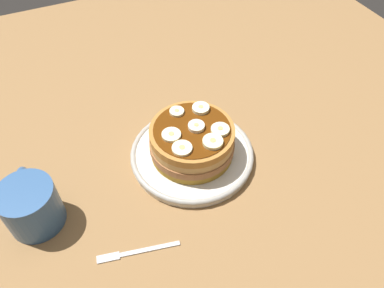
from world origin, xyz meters
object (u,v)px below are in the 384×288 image
at_px(banana_slice_1, 177,112).
at_px(banana_slice_6, 182,148).
at_px(fork, 133,252).
at_px(plate, 192,154).
at_px(banana_slice_2, 220,130).
at_px(pancake_stack, 192,141).
at_px(banana_slice_4, 170,133).
at_px(banana_slice_5, 213,142).
at_px(banana_slice_3, 201,108).
at_px(banana_slice_0, 197,128).
at_px(coffee_mug, 31,204).

distance_m(banana_slice_1, banana_slice_6, 0.09).
distance_m(banana_slice_6, fork, 0.18).
bearing_deg(banana_slice_1, plate, -171.20).
bearing_deg(banana_slice_2, pancake_stack, 60.42).
distance_m(pancake_stack, fork, 0.22).
bearing_deg(banana_slice_2, fork, 119.01).
relative_size(banana_slice_2, banana_slice_4, 0.98).
distance_m(banana_slice_4, banana_slice_5, 0.08).
xyz_separation_m(banana_slice_3, banana_slice_5, (-0.08, 0.02, -0.00)).
relative_size(banana_slice_1, fork, 0.21).
bearing_deg(banana_slice_3, fork, 131.73).
xyz_separation_m(banana_slice_0, banana_slice_3, (0.04, -0.03, -0.00)).
distance_m(banana_slice_4, coffee_mug, 0.25).
bearing_deg(banana_slice_1, banana_slice_3, -104.45).
bearing_deg(coffee_mug, banana_slice_3, -80.77).
distance_m(pancake_stack, banana_slice_2, 0.06).
xyz_separation_m(banana_slice_1, banana_slice_3, (-0.01, -0.04, 0.00)).
relative_size(pancake_stack, banana_slice_3, 5.03).
bearing_deg(plate, banana_slice_5, -157.68).
xyz_separation_m(banana_slice_2, fork, (-0.11, 0.21, -0.08)).
bearing_deg(plate, banana_slice_1, 8.80).
height_order(banana_slice_4, banana_slice_6, same).
relative_size(plate, banana_slice_6, 6.70).
height_order(pancake_stack, banana_slice_6, banana_slice_6).
bearing_deg(banana_slice_5, banana_slice_4, 49.44).
bearing_deg(banana_slice_4, banana_slice_6, -173.53).
height_order(pancake_stack, coffee_mug, coffee_mug).
height_order(banana_slice_0, banana_slice_2, banana_slice_0).
bearing_deg(banana_slice_3, banana_slice_1, 75.55).
distance_m(banana_slice_5, coffee_mug, 0.31).
bearing_deg(banana_slice_0, pancake_stack, 70.65).
relative_size(banana_slice_2, banana_slice_5, 0.93).
bearing_deg(banana_slice_0, banana_slice_4, 80.88).
height_order(banana_slice_4, coffee_mug, banana_slice_4).
relative_size(coffee_mug, fork, 0.95).
xyz_separation_m(banana_slice_1, fork, (-0.19, 0.16, -0.08)).
relative_size(plate, banana_slice_0, 7.88).
bearing_deg(plate, banana_slice_4, 83.30).
distance_m(coffee_mug, fork, 0.18).
distance_m(pancake_stack, banana_slice_6, 0.06).
bearing_deg(banana_slice_2, banana_slice_3, 6.72).
bearing_deg(coffee_mug, banana_slice_5, -95.73).
height_order(banana_slice_2, banana_slice_6, banana_slice_2).
xyz_separation_m(banana_slice_3, banana_slice_6, (-0.07, 0.07, -0.00)).
distance_m(banana_slice_3, banana_slice_5, 0.08).
bearing_deg(banana_slice_0, banana_slice_6, 127.32).
distance_m(banana_slice_1, banana_slice_4, 0.05).
distance_m(banana_slice_1, fork, 0.26).
bearing_deg(banana_slice_0, plate, 70.07).
distance_m(banana_slice_2, banana_slice_5, 0.03).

